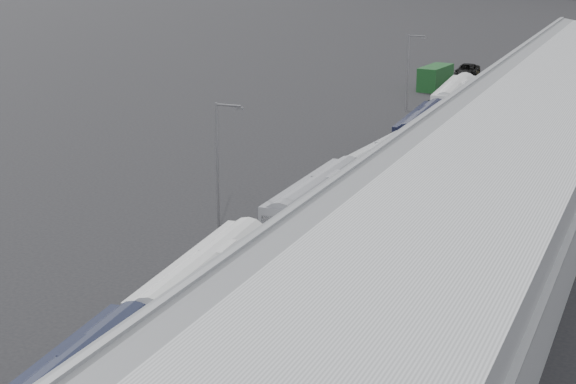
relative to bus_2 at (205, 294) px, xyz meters
The scene contains 16 objects.
sidewalk 22.68m from the bus_2, 71.49° to the left, with size 10.00×170.00×0.12m, color gray.
lane_line 21.77m from the bus_2, 98.79° to the left, with size 0.12×160.00×0.02m, color gold.
depot 24.26m from the bus_2, 62.48° to the left, with size 12.45×160.40×7.20m.
bus_2 is the anchor object (origin of this frame).
bus_3 16.20m from the bus_2, 89.55° to the left, with size 2.99×13.43×3.93m.
bus_4 28.40m from the bus_2, 88.29° to the left, with size 3.70×13.01×3.75m.
bus_5 42.40m from the bus_2, 89.33° to the left, with size 3.20×13.18×3.82m.
bus_6 57.84m from the bus_2, 90.05° to the left, with size 3.70×14.09×4.08m.
tree_1 6.24m from the bus_2, 52.11° to the right, with size 2.87×2.87×5.44m.
tree_2 21.19m from the bus_2, 79.47° to the left, with size 2.24×2.24×4.18m.
tree_3 43.89m from the bus_2, 84.91° to the left, with size 2.18×2.18×4.26m.
tree_4 70.92m from the bus_2, 86.48° to the left, with size 1.26×1.26×3.52m.
street_lamp_near 16.17m from the bus_2, 113.30° to the left, with size 2.04×0.22×8.81m.
street_lamp_far 61.28m from the bus_2, 95.58° to the left, with size 2.04×0.22×8.45m.
shipping_container 76.48m from the bus_2, 95.03° to the left, with size 2.50×6.42×2.94m, color #113817.
suv 88.01m from the bus_2, 93.37° to the left, with size 2.83×6.14×1.71m, color black.
Camera 1 is at (23.58, -8.00, 20.35)m, focal length 60.00 mm.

